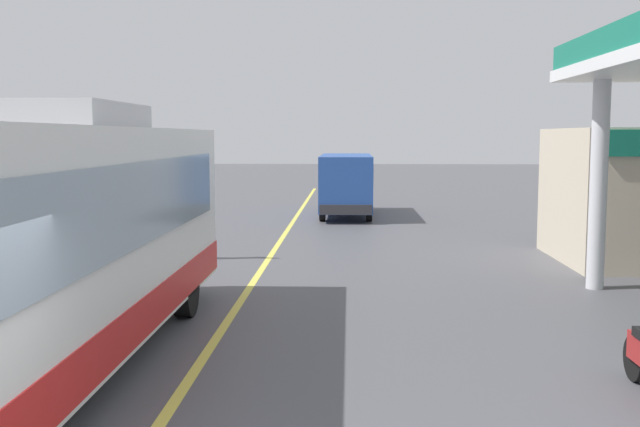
{
  "coord_description": "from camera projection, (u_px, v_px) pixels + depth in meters",
  "views": [
    {
      "loc": [
        2.11,
        -5.39,
        3.21
      ],
      "look_at": [
        1.5,
        10.0,
        1.6
      ],
      "focal_mm": 41.78,
      "sensor_mm": 36.0,
      "label": 1
    }
  ],
  "objects": [
    {
      "name": "minibus_opposing_lane",
      "position": [
        346.0,
        179.0,
        29.9
      ],
      "size": [
        2.04,
        6.13,
        2.44
      ],
      "color": "#264C9E",
      "rests_on": "ground"
    },
    {
      "name": "ground",
      "position": [
        288.0,
        229.0,
        25.65
      ],
      "size": [
        120.0,
        120.0,
        0.0
      ],
      "primitive_type": "plane",
      "color": "#4C4C51"
    },
    {
      "name": "coach_bus_main",
      "position": [
        47.0,
        249.0,
        9.87
      ],
      "size": [
        2.6,
        11.04,
        3.69
      ],
      "color": "white",
      "rests_on": "ground"
    },
    {
      "name": "lane_divider_stripe",
      "position": [
        273.0,
        252.0,
        20.68
      ],
      "size": [
        0.16,
        50.0,
        0.01
      ],
      "primitive_type": "cube",
      "color": "#D8CC4C",
      "rests_on": "ground"
    }
  ]
}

